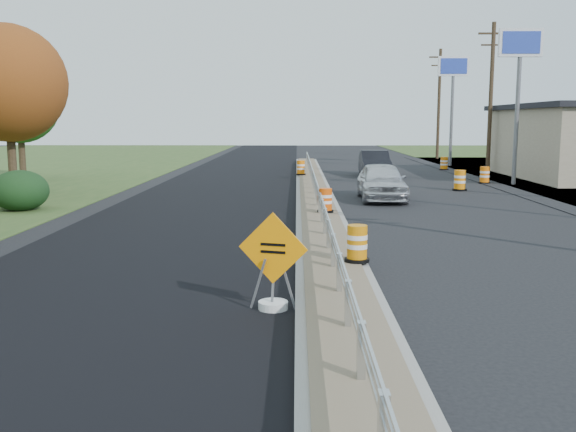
{
  "coord_description": "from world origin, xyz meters",
  "views": [
    {
      "loc": [
        -0.78,
        -17.38,
        3.3
      ],
      "look_at": [
        -0.98,
        -2.58,
        1.1
      ],
      "focal_mm": 40.0,
      "sensor_mm": 36.0,
      "label": 1
    }
  ],
  "objects_px": {
    "car_silver": "(381,181)",
    "barrel_shoulder_far": "(444,164)",
    "barrel_median_near": "(357,244)",
    "barrel_median_far": "(301,168)",
    "barrel_shoulder_near": "(460,181)",
    "barrel_shoulder_mid": "(485,175)",
    "barrel_median_mid": "(325,201)",
    "caution_sign": "(273,285)",
    "car_dark_mid": "(374,163)"
  },
  "relations": [
    {
      "from": "barrel_median_mid",
      "to": "car_dark_mid",
      "type": "relative_size",
      "value": 0.17
    },
    {
      "from": "barrel_shoulder_far",
      "to": "car_dark_mid",
      "type": "bearing_deg",
      "value": -136.55
    },
    {
      "from": "caution_sign",
      "to": "car_dark_mid",
      "type": "height_order",
      "value": "caution_sign"
    },
    {
      "from": "barrel_median_near",
      "to": "barrel_shoulder_mid",
      "type": "distance_m",
      "value": 22.0
    },
    {
      "from": "barrel_median_mid",
      "to": "barrel_median_far",
      "type": "xyz_separation_m",
      "value": [
        -0.75,
        15.15,
        0.01
      ]
    },
    {
      "from": "barrel_median_near",
      "to": "car_silver",
      "type": "distance_m",
      "value": 13.26
    },
    {
      "from": "barrel_median_mid",
      "to": "caution_sign",
      "type": "bearing_deg",
      "value": -97.44
    },
    {
      "from": "barrel_shoulder_near",
      "to": "barrel_shoulder_far",
      "type": "relative_size",
      "value": 1.11
    },
    {
      "from": "barrel_shoulder_near",
      "to": "barrel_shoulder_mid",
      "type": "bearing_deg",
      "value": 58.0
    },
    {
      "from": "barrel_shoulder_mid",
      "to": "car_silver",
      "type": "distance_m",
      "value": 9.62
    },
    {
      "from": "car_silver",
      "to": "barrel_median_mid",
      "type": "bearing_deg",
      "value": -114.93
    },
    {
      "from": "barrel_median_near",
      "to": "barrel_shoulder_near",
      "type": "distance_m",
      "value": 17.91
    },
    {
      "from": "barrel_shoulder_near",
      "to": "barrel_shoulder_far",
      "type": "distance_m",
      "value": 13.2
    },
    {
      "from": "caution_sign",
      "to": "car_silver",
      "type": "bearing_deg",
      "value": 91.64
    },
    {
      "from": "barrel_median_far",
      "to": "barrel_shoulder_far",
      "type": "distance_m",
      "value": 11.93
    },
    {
      "from": "barrel_median_far",
      "to": "barrel_shoulder_far",
      "type": "bearing_deg",
      "value": 35.17
    },
    {
      "from": "caution_sign",
      "to": "barrel_median_far",
      "type": "relative_size",
      "value": 2.1
    },
    {
      "from": "barrel_median_mid",
      "to": "barrel_shoulder_near",
      "type": "xyz_separation_m",
      "value": [
        6.8,
        9.01,
        -0.15
      ]
    },
    {
      "from": "barrel_median_near",
      "to": "car_silver",
      "type": "height_order",
      "value": "car_silver"
    },
    {
      "from": "barrel_median_near",
      "to": "caution_sign",
      "type": "bearing_deg",
      "value": -120.93
    },
    {
      "from": "barrel_median_far",
      "to": "barrel_shoulder_mid",
      "type": "height_order",
      "value": "barrel_median_far"
    },
    {
      "from": "caution_sign",
      "to": "barrel_median_far",
      "type": "height_order",
      "value": "caution_sign"
    },
    {
      "from": "barrel_median_mid",
      "to": "barrel_median_far",
      "type": "height_order",
      "value": "barrel_median_far"
    },
    {
      "from": "car_dark_mid",
      "to": "car_silver",
      "type": "bearing_deg",
      "value": -94.05
    },
    {
      "from": "barrel_median_mid",
      "to": "barrel_shoulder_far",
      "type": "height_order",
      "value": "barrel_median_mid"
    },
    {
      "from": "barrel_median_far",
      "to": "barrel_shoulder_far",
      "type": "height_order",
      "value": "barrel_median_far"
    },
    {
      "from": "barrel_median_near",
      "to": "barrel_median_mid",
      "type": "xyz_separation_m",
      "value": [
        -0.35,
        7.7,
        0.0
      ]
    },
    {
      "from": "barrel_median_mid",
      "to": "barrel_shoulder_near",
      "type": "distance_m",
      "value": 11.29
    },
    {
      "from": "barrel_shoulder_far",
      "to": "car_dark_mid",
      "type": "distance_m",
      "value": 7.33
    },
    {
      "from": "caution_sign",
      "to": "barrel_median_mid",
      "type": "height_order",
      "value": "caution_sign"
    },
    {
      "from": "caution_sign",
      "to": "car_dark_mid",
      "type": "bearing_deg",
      "value": 95.2
    },
    {
      "from": "car_silver",
      "to": "barrel_shoulder_near",
      "type": "bearing_deg",
      "value": 41.66
    },
    {
      "from": "barrel_shoulder_far",
      "to": "barrel_median_mid",
      "type": "bearing_deg",
      "value": -112.24
    },
    {
      "from": "barrel_median_near",
      "to": "barrel_shoulder_mid",
      "type": "height_order",
      "value": "barrel_median_near"
    },
    {
      "from": "caution_sign",
      "to": "barrel_median_near",
      "type": "relative_size",
      "value": 2.14
    },
    {
      "from": "barrel_shoulder_near",
      "to": "barrel_shoulder_mid",
      "type": "height_order",
      "value": "barrel_shoulder_near"
    },
    {
      "from": "barrel_shoulder_near",
      "to": "barrel_median_mid",
      "type": "bearing_deg",
      "value": -127.07
    },
    {
      "from": "barrel_shoulder_far",
      "to": "car_silver",
      "type": "distance_m",
      "value": 17.85
    },
    {
      "from": "barrel_median_mid",
      "to": "barrel_median_far",
      "type": "distance_m",
      "value": 15.17
    },
    {
      "from": "caution_sign",
      "to": "barrel_shoulder_near",
      "type": "distance_m",
      "value": 21.26
    },
    {
      "from": "caution_sign",
      "to": "barrel_median_near",
      "type": "bearing_deg",
      "value": 74.69
    },
    {
      "from": "car_silver",
      "to": "barrel_shoulder_far",
      "type": "bearing_deg",
      "value": 69.79
    },
    {
      "from": "caution_sign",
      "to": "barrel_median_near",
      "type": "xyz_separation_m",
      "value": [
        1.74,
        2.9,
        0.18
      ]
    },
    {
      "from": "caution_sign",
      "to": "car_dark_mid",
      "type": "distance_m",
      "value": 28.05
    },
    {
      "from": "barrel_median_near",
      "to": "barrel_shoulder_far",
      "type": "bearing_deg",
      "value": 73.77
    },
    {
      "from": "barrel_shoulder_far",
      "to": "car_dark_mid",
      "type": "relative_size",
      "value": 0.19
    },
    {
      "from": "barrel_shoulder_near",
      "to": "car_dark_mid",
      "type": "xyz_separation_m",
      "value": [
        -3.12,
        7.98,
        0.3
      ]
    },
    {
      "from": "car_silver",
      "to": "car_dark_mid",
      "type": "distance_m",
      "value": 11.67
    },
    {
      "from": "barrel_median_near",
      "to": "car_silver",
      "type": "relative_size",
      "value": 0.18
    },
    {
      "from": "barrel_median_mid",
      "to": "barrel_shoulder_near",
      "type": "bearing_deg",
      "value": 52.93
    }
  ]
}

